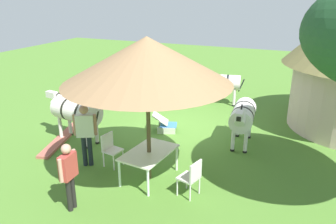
{
  "coord_description": "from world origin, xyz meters",
  "views": [
    {
      "loc": [
        10.08,
        4.06,
        4.51
      ],
      "look_at": [
        1.17,
        0.23,
        1.0
      ],
      "focal_mm": 36.14,
      "sensor_mm": 36.0,
      "label": 1
    }
  ],
  "objects": [
    {
      "name": "zebra_nearest_camera",
      "position": [
        -3.14,
        0.62,
        0.94
      ],
      "size": [
        0.89,
        2.35,
        1.47
      ],
      "rotation": [
        0.0,
        0.0,
        3.32
      ],
      "color": "silver",
      "rests_on": "ground_plane"
    },
    {
      "name": "guest_beside_umbrella",
      "position": [
        3.41,
        -1.18,
        1.04
      ],
      "size": [
        0.4,
        0.56,
        1.72
      ],
      "rotation": [
        0.0,
        0.0,
        2.04
      ],
      "color": "black",
      "rests_on": "ground_plane"
    },
    {
      "name": "guest_behind_table",
      "position": [
        5.18,
        -0.33,
        0.93
      ],
      "size": [
        0.56,
        0.22,
        1.55
      ],
      "rotation": [
        0.0,
        0.0,
        0.06
      ],
      "color": "black",
      "rests_on": "ground_plane"
    },
    {
      "name": "brick_patio_kerb",
      "position": [
        2.31,
        -2.97,
        0.04
      ],
      "size": [
        2.79,
        1.1,
        0.08
      ],
      "primitive_type": "cube",
      "rotation": [
        0.0,
        0.0,
        0.27
      ],
      "color": "#A9594B",
      "rests_on": "ground_plane"
    },
    {
      "name": "patio_chair_near_lawn",
      "position": [
        3.69,
        1.9,
        0.52
      ],
      "size": [
        0.53,
        0.52,
        0.9
      ],
      "rotation": [
        0.0,
        0.0,
        -3.4
      ],
      "color": "silver",
      "rests_on": "ground_plane"
    },
    {
      "name": "striped_lounge_chair",
      "position": [
        0.4,
        -0.21,
        0.26
      ],
      "size": [
        0.77,
        0.93,
        0.63
      ],
      "rotation": [
        0.0,
        0.0,
        0.33
      ],
      "color": "#346DB6",
      "rests_on": "ground_plane"
    },
    {
      "name": "patio_chair_west_end",
      "position": [
        3.15,
        -0.61,
        0.52
      ],
      "size": [
        0.5,
        0.49,
        0.9
      ],
      "rotation": [
        0.0,
        0.0,
        -0.16
      ],
      "color": "white",
      "rests_on": "ground_plane"
    },
    {
      "name": "shade_umbrella",
      "position": [
        3.36,
        0.66,
        3.02
      ],
      "size": [
        3.92,
        3.92,
        3.56
      ],
      "color": "brown",
      "rests_on": "ground_plane"
    },
    {
      "name": "zebra_by_umbrella",
      "position": [
        0.48,
        2.38,
        0.96
      ],
      "size": [
        2.16,
        0.79,
        1.49
      ],
      "rotation": [
        0.0,
        0.0,
        4.8
      ],
      "color": "silver",
      "rests_on": "ground_plane"
    },
    {
      "name": "patio_dining_table",
      "position": [
        3.36,
        0.66,
        0.66
      ],
      "size": [
        1.59,
        1.11,
        0.74
      ],
      "rotation": [
        0.0,
        0.0,
        -0.12
      ],
      "color": "silver",
      "rests_on": "ground_plane"
    },
    {
      "name": "standing_watcher",
      "position": [
        -2.49,
        -2.74,
        1.0
      ],
      "size": [
        0.37,
        0.55,
        1.66
      ],
      "rotation": [
        0.0,
        0.0,
        -1.16
      ],
      "color": "black",
      "rests_on": "ground_plane"
    },
    {
      "name": "zebra_toward_hut",
      "position": [
        2.24,
        -2.42,
        1.01
      ],
      "size": [
        0.95,
        2.24,
        1.55
      ],
      "rotation": [
        0.0,
        0.0,
        2.98
      ],
      "color": "silver",
      "rests_on": "ground_plane"
    },
    {
      "name": "ground_plane",
      "position": [
        0.0,
        0.0,
        0.0
      ],
      "size": [
        36.0,
        36.0,
        0.0
      ],
      "primitive_type": "plane",
      "color": "#4C7A2C"
    }
  ]
}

